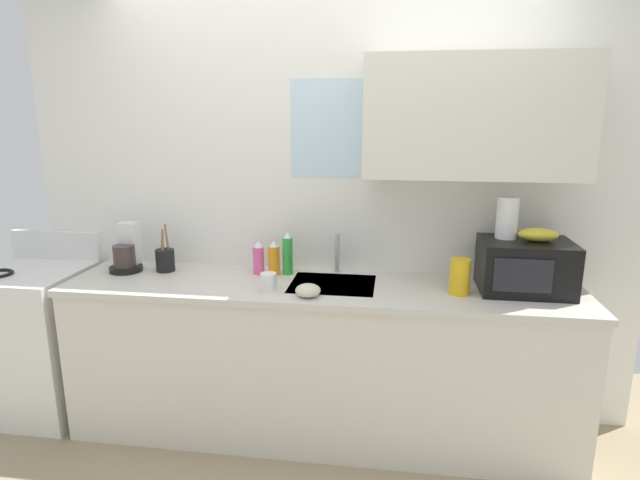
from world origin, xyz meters
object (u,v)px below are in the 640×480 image
Objects in this scene: microwave at (525,266)px; coffee_maker at (127,253)px; cereal_canister at (460,277)px; utensil_crock at (165,260)px; mug_white at (269,282)px; dish_soap_bottle_green at (288,254)px; paper_towel_roll at (507,218)px; banana_bunch at (538,235)px; dish_soap_bottle_pink at (259,259)px; small_bowl at (308,290)px; stove_range at (38,340)px; dish_soap_bottle_orange at (274,259)px.

coffee_maker is (-2.25, 0.06, -0.03)m from microwave.
cereal_canister is 0.66× the size of utensil_crock.
microwave is 1.34m from mug_white.
coffee_maker is at bearing -176.69° from dish_soap_bottle_green.
paper_towel_roll is 1.22m from dish_soap_bottle_green.
microwave is 2.30× the size of banana_bunch.
dish_soap_bottle_pink is 0.31m from mug_white.
paper_towel_roll reaches higher than microwave.
mug_white is 0.73× the size of small_bowl.
microwave is at bearing 16.17° from cereal_canister.
utensil_crock is at bearing 8.17° from stove_range.
banana_bunch is 1.52m from dish_soap_bottle_pink.
paper_towel_roll is at bearing -1.88° from dish_soap_bottle_orange.
stove_range is 4.91× the size of paper_towel_roll.
mug_white is (1.50, -0.14, 0.49)m from stove_range.
coffee_maker reaches higher than small_bowl.
dish_soap_bottle_pink is 0.69× the size of utensil_crock.
banana_bunch is 1.02× the size of dish_soap_bottle_pink.
microwave reaches higher than dish_soap_bottle_green.
microwave is 0.27m from paper_towel_roll.
coffee_maker reaches higher than dish_soap_bottle_pink.
microwave is 2.02m from utensil_crock.
banana_bunch reaches higher than utensil_crock.
small_bowl is at bearing -19.35° from utensil_crock.
stove_range reaches higher than mug_white.
dish_soap_bottle_pink is 0.56m from utensil_crock.
dish_soap_bottle_pink is at bearing 170.24° from cereal_canister.
dish_soap_bottle_green is 0.89× the size of utensil_crock.
stove_range reaches higher than small_bowl.
stove_range is 1.59m from mug_white.
banana_bunch is (2.88, 0.05, 0.75)m from stove_range.
small_bowl is at bearing -6.74° from stove_range.
coffee_maker reaches higher than stove_range.
utensil_crock is (-2.07, 0.07, -0.24)m from banana_bunch.
stove_range is 0.97m from utensil_crock.
utensil_crock reaches higher than dish_soap_bottle_pink.
mug_white is at bearing 164.74° from small_bowl.
coffee_maker is 0.99× the size of utensil_crock.
microwave is at bearing -3.90° from dish_soap_bottle_orange.
microwave is 1.37m from dish_soap_bottle_orange.
dish_soap_bottle_orange is at bearing 2.14° from coffee_maker.
mug_white is 0.23m from small_bowl.
stove_range is 5.52× the size of dish_soap_bottle_pink.
paper_towel_roll is 0.40m from cereal_canister.
microwave is 2.09× the size of paper_towel_roll.
microwave is 1.29m from dish_soap_bottle_green.
small_bowl is (-1.01, -0.30, -0.35)m from paper_towel_roll.
paper_towel_roll is at bearing -3.08° from dish_soap_bottle_green.
mug_white is (0.13, -0.28, -0.04)m from dish_soap_bottle_pink.
dish_soap_bottle_pink is (0.79, 0.03, -0.01)m from coffee_maker.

